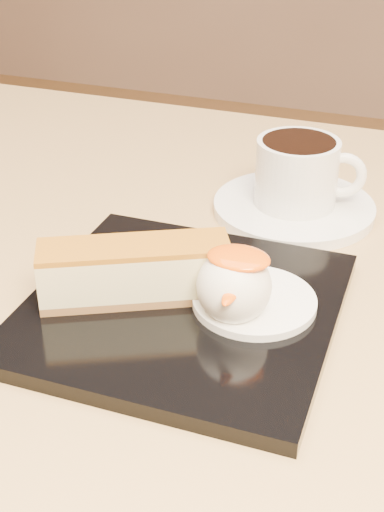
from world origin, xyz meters
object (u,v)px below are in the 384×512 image
at_px(ice_cream_scoop, 234,286).
at_px(coffee_cup, 299,171).
at_px(dessert_plate, 183,309).
at_px(cheesecake, 135,271).
at_px(table, 151,422).
at_px(saucer, 294,207).

bearing_deg(ice_cream_scoop, coffee_cup, 89.88).
xyz_separation_m(dessert_plate, cheesecake, (-0.03, -0.00, 0.03)).
xyz_separation_m(table, coffee_cup, (0.09, 0.15, 0.20)).
distance_m(cheesecake, coffee_cup, 0.21).
relative_size(table, saucer, 5.33).
relative_size(ice_cream_scoop, saucer, 0.35).
height_order(dessert_plate, saucer, dessert_plate).
distance_m(ice_cream_scoop, coffee_cup, 0.20).
bearing_deg(dessert_plate, saucer, 78.62).
distance_m(dessert_plate, coffee_cup, 0.20).
height_order(table, ice_cream_scoop, ice_cream_scoop).
bearing_deg(coffee_cup, cheesecake, -122.73).
distance_m(table, ice_cream_scoop, 0.22).
relative_size(cheesecake, ice_cream_scoop, 2.65).
relative_size(table, cheesecake, 5.76).
relative_size(cheesecake, saucer, 0.93).
bearing_deg(dessert_plate, cheesecake, -171.87).
distance_m(table, coffee_cup, 0.26).
distance_m(cheesecake, ice_cream_scoop, 0.08).
xyz_separation_m(table, dessert_plate, (0.05, -0.04, 0.16)).
bearing_deg(coffee_cup, table, -131.03).
xyz_separation_m(cheesecake, saucer, (0.07, 0.20, -0.03)).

